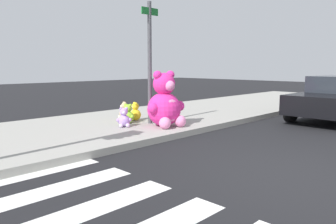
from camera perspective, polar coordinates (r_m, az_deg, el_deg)
The scene contains 9 objects.
ground_plane at distance 5.62m, azimuth 20.60°, elevation -10.11°, with size 60.00×60.00×0.00m, color black.
sidewalk at distance 8.96m, azimuth -11.32°, elevation -2.56°, with size 28.00×4.40×0.15m, color #9E9B93.
sign_pole at distance 8.80m, azimuth -3.20°, elevation 8.99°, with size 0.56×0.11×3.20m.
plush_pink_large at distance 8.42m, azimuth -0.52°, elevation 1.36°, with size 1.09×0.99×1.43m.
plush_tan at distance 9.72m, azimuth -7.64°, elevation 0.00°, with size 0.36×0.36×0.51m.
plush_yellow at distance 9.41m, azimuth -5.79°, elevation -0.19°, with size 0.38×0.38×0.52m.
plush_lime at distance 8.97m, azimuth -7.00°, elevation -0.59°, with size 0.38×0.40×0.53m.
plush_brown at distance 9.49m, azimuth -0.53°, elevation -0.18°, with size 0.35×0.35×0.48m.
plush_lavender at distance 8.45m, azimuth -7.66°, elevation -1.21°, with size 0.35×0.36×0.51m.
Camera 1 is at (-4.92, -2.12, 1.70)m, focal length 35.07 mm.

